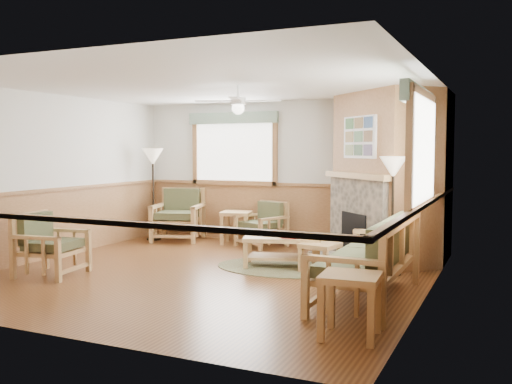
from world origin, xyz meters
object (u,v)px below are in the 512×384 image
at_px(armchair_left, 51,244).
at_px(floor_lamp_left, 153,194).
at_px(armchair_back_right, 261,224).
at_px(coffee_table, 283,251).
at_px(footstool, 320,258).
at_px(floor_lamp_right, 392,215).
at_px(armchair_back_left, 178,215).
at_px(end_table_chairs, 237,227).
at_px(end_table_sofa, 350,306).
at_px(sofa, 367,259).

xyz_separation_m(armchair_left, floor_lamp_left, (-0.52, 3.28, 0.46)).
relative_size(armchair_back_right, coffee_table, 0.71).
height_order(footstool, floor_lamp_right, floor_lamp_right).
xyz_separation_m(armchair_back_left, floor_lamp_right, (4.45, -1.38, 0.34)).
distance_m(end_table_chairs, floor_lamp_left, 1.83).
relative_size(end_table_chairs, floor_lamp_left, 0.34).
xyz_separation_m(coffee_table, end_table_sofa, (1.81, -2.80, 0.07)).
xyz_separation_m(sofa, armchair_back_left, (-4.45, 2.89, 0.01)).
bearing_deg(floor_lamp_right, coffee_table, -175.39).
bearing_deg(end_table_sofa, armchair_back_right, 123.26).
distance_m(armchair_back_right, end_table_sofa, 5.19).
bearing_deg(armchair_back_right, sofa, -24.60).
distance_m(armchair_back_right, coffee_table, 1.86).
bearing_deg(footstool, floor_lamp_right, 14.92).
height_order(armchair_back_right, coffee_table, armchair_back_right).
bearing_deg(end_table_chairs, armchair_back_left, -174.88).
bearing_deg(sofa, floor_lamp_right, -179.69).
distance_m(sofa, coffee_table, 2.15).
relative_size(coffee_table, end_table_chairs, 1.89).
xyz_separation_m(sofa, footstool, (-0.99, 1.25, -0.28)).
xyz_separation_m(armchair_back_left, floor_lamp_left, (-0.47, -0.15, 0.40)).
distance_m(armchair_back_right, floor_lamp_left, 2.32).
bearing_deg(end_table_chairs, sofa, -42.99).
relative_size(footstool, floor_lamp_right, 0.29).
relative_size(armchair_left, end_table_sofa, 1.45).
relative_size(armchair_left, floor_lamp_left, 0.49).
height_order(end_table_sofa, floor_lamp_left, floor_lamp_left).
relative_size(armchair_left, end_table_chairs, 1.45).
height_order(armchair_back_left, end_table_chairs, armchair_back_left).
xyz_separation_m(armchair_back_left, coffee_table, (2.82, -1.51, -0.27)).
height_order(armchair_left, floor_lamp_left, floor_lamp_left).
relative_size(armchair_back_right, end_table_sofa, 1.34).
xyz_separation_m(end_table_chairs, footstool, (2.23, -1.75, -0.09)).
height_order(armchair_left, end_table_sofa, armchair_left).
xyz_separation_m(armchair_left, footstool, (3.41, 1.79, -0.23)).
bearing_deg(end_table_sofa, end_table_chairs, 127.56).
xyz_separation_m(end_table_chairs, floor_lamp_left, (-1.70, -0.26, 0.60)).
height_order(coffee_table, floor_lamp_left, floor_lamp_left).
relative_size(floor_lamp_left, floor_lamp_right, 1.07).
relative_size(end_table_chairs, end_table_sofa, 1.00).
bearing_deg(coffee_table, sofa, -57.98).
bearing_deg(footstool, floor_lamp_left, 159.28).
height_order(coffee_table, end_table_sofa, end_table_sofa).
distance_m(coffee_table, footstool, 0.66).
distance_m(armchair_back_left, end_table_chairs, 1.25).
distance_m(coffee_table, floor_lamp_right, 1.75).
height_order(sofa, floor_lamp_left, floor_lamp_left).
relative_size(sofa, end_table_sofa, 3.52).
xyz_separation_m(armchair_back_right, floor_lamp_right, (2.67, -1.41, 0.44)).
height_order(armchair_back_right, armchair_left, armchair_left).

